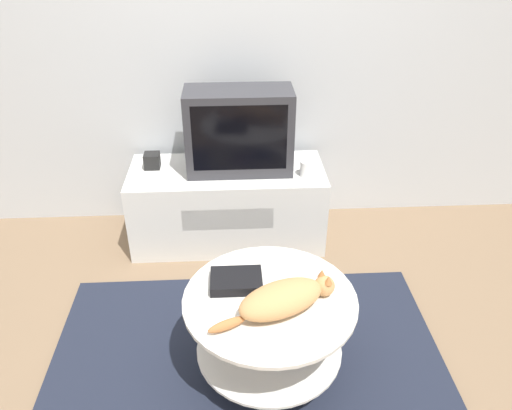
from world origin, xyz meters
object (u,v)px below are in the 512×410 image
at_px(cat, 284,298).
at_px(dvd_box, 236,281).
at_px(tv, 239,131).
at_px(speaker, 152,161).

bearing_deg(cat, dvd_box, 115.18).
distance_m(tv, dvd_box, 1.08).
xyz_separation_m(dvd_box, cat, (0.19, -0.17, 0.04)).
bearing_deg(speaker, cat, -61.19).
relative_size(speaker, dvd_box, 0.41).
xyz_separation_m(speaker, dvd_box, (0.50, -1.09, -0.07)).
xyz_separation_m(tv, cat, (0.15, -1.20, -0.24)).
height_order(speaker, cat, speaker).
relative_size(dvd_box, cat, 0.42).
distance_m(tv, speaker, 0.58).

